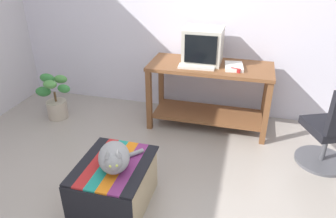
{
  "coord_description": "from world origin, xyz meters",
  "views": [
    {
      "loc": [
        0.71,
        -1.83,
        1.99
      ],
      "look_at": [
        0.0,
        0.85,
        0.55
      ],
      "focal_mm": 33.86,
      "sensor_mm": 36.0,
      "label": 1
    }
  ],
  "objects": [
    {
      "name": "tv_monitor",
      "position": [
        0.2,
        1.68,
        0.97
      ],
      "size": [
        0.43,
        0.41,
        0.39
      ],
      "rotation": [
        0.0,
        0.0,
        0.0
      ],
      "color": "#BCB7A8",
      "rests_on": "desk"
    },
    {
      "name": "cat",
      "position": [
        -0.21,
        0.01,
        0.51
      ],
      "size": [
        0.37,
        0.48,
        0.26
      ],
      "rotation": [
        0.0,
        0.0,
        0.41
      ],
      "color": "gray",
      "rests_on": "ottoman_with_blanket"
    },
    {
      "name": "stapler",
      "position": [
        0.59,
        1.44,
        0.8
      ],
      "size": [
        0.12,
        0.06,
        0.04
      ],
      "primitive_type": "cube",
      "rotation": [
        0.0,
        0.0,
        1.32
      ],
      "color": "#A31E1E",
      "rests_on": "desk"
    },
    {
      "name": "office_chair",
      "position": [
        1.58,
        1.09,
        0.39
      ],
      "size": [
        0.55,
        0.55,
        0.89
      ],
      "rotation": [
        0.0,
        0.0,
        3.55
      ],
      "color": "#4C4C51",
      "rests_on": "ground_plane"
    },
    {
      "name": "ground_plane",
      "position": [
        0.0,
        0.0,
        0.0
      ],
      "size": [
        14.0,
        14.0,
        0.0
      ],
      "primitive_type": "plane",
      "color": "#9E9389"
    },
    {
      "name": "ottoman_with_blanket",
      "position": [
        -0.25,
        0.05,
        0.21
      ],
      "size": [
        0.57,
        0.69,
        0.41
      ],
      "color": "tan",
      "rests_on": "ground_plane"
    },
    {
      "name": "potted_plant",
      "position": [
        -1.6,
        1.29,
        0.26
      ],
      "size": [
        0.45,
        0.36,
        0.57
      ],
      "color": "#B7A893",
      "rests_on": "ground_plane"
    },
    {
      "name": "back_wall",
      "position": [
        0.0,
        2.05,
        1.3
      ],
      "size": [
        8.0,
        0.1,
        2.6
      ],
      "primitive_type": "cube",
      "color": "silver",
      "rests_on": "ground_plane"
    },
    {
      "name": "keyboard",
      "position": [
        0.17,
        1.46,
        0.79
      ],
      "size": [
        0.41,
        0.17,
        0.02
      ],
      "primitive_type": "cube",
      "rotation": [
        0.0,
        0.0,
        0.05
      ],
      "color": "beige",
      "rests_on": "desk"
    },
    {
      "name": "desk",
      "position": [
        0.3,
        1.6,
        0.53
      ],
      "size": [
        1.41,
        0.61,
        0.78
      ],
      "rotation": [
        0.0,
        0.0,
        0.0
      ],
      "color": "brown",
      "rests_on": "ground_plane"
    },
    {
      "name": "book",
      "position": [
        0.57,
        1.56,
        0.8
      ],
      "size": [
        0.22,
        0.3,
        0.04
      ],
      "primitive_type": "cube",
      "rotation": [
        0.0,
        0.0,
        0.13
      ],
      "color": "white",
      "rests_on": "desk"
    }
  ]
}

